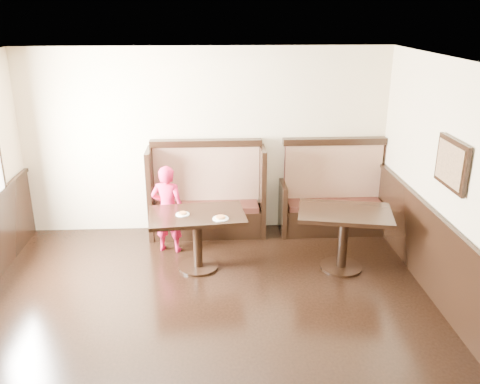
{
  "coord_description": "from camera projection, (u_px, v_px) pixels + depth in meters",
  "views": [
    {
      "loc": [
        0.1,
        -3.98,
        3.31
      ],
      "look_at": [
        0.45,
        2.35,
        1.0
      ],
      "focal_mm": 38.0,
      "sensor_mm": 36.0,
      "label": 1
    }
  ],
  "objects": [
    {
      "name": "ground",
      "position": [
        206.0,
        375.0,
        4.86
      ],
      "size": [
        7.0,
        7.0,
        0.0
      ],
      "primitive_type": "plane",
      "color": "black",
      "rests_on": "ground"
    },
    {
      "name": "room_shell",
      "position": [
        174.0,
        299.0,
        4.88
      ],
      "size": [
        7.0,
        7.0,
        7.0
      ],
      "color": "beige",
      "rests_on": "ground"
    },
    {
      "name": "booth_main",
      "position": [
        207.0,
        200.0,
        7.77
      ],
      "size": [
        1.75,
        0.72,
        1.45
      ],
      "color": "black",
      "rests_on": "ground"
    },
    {
      "name": "booth_neighbor",
      "position": [
        333.0,
        201.0,
        7.89
      ],
      "size": [
        1.65,
        0.72,
        1.45
      ],
      "color": "black",
      "rests_on": "ground"
    },
    {
      "name": "table_main",
      "position": [
        197.0,
        227.0,
        6.66
      ],
      "size": [
        1.31,
        0.89,
        0.79
      ],
      "rotation": [
        0.0,
        0.0,
        0.1
      ],
      "color": "black",
      "rests_on": "ground"
    },
    {
      "name": "table_neighbor",
      "position": [
        344.0,
        226.0,
        6.64
      ],
      "size": [
        1.32,
        1.0,
        0.83
      ],
      "rotation": [
        0.0,
        0.0,
        -0.2
      ],
      "color": "black",
      "rests_on": "ground"
    },
    {
      "name": "child",
      "position": [
        168.0,
        209.0,
        7.14
      ],
      "size": [
        0.52,
        0.4,
        1.28
      ],
      "primitive_type": "imported",
      "rotation": [
        0.0,
        0.0,
        2.93
      ],
      "color": "#C2143E",
      "rests_on": "ground"
    },
    {
      "name": "pizza_plate_left",
      "position": [
        183.0,
        214.0,
        6.56
      ],
      "size": [
        0.18,
        0.18,
        0.03
      ],
      "color": "white",
      "rests_on": "table_main"
    },
    {
      "name": "pizza_plate_right",
      "position": [
        221.0,
        218.0,
        6.42
      ],
      "size": [
        0.21,
        0.21,
        0.04
      ],
      "color": "white",
      "rests_on": "table_main"
    }
  ]
}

